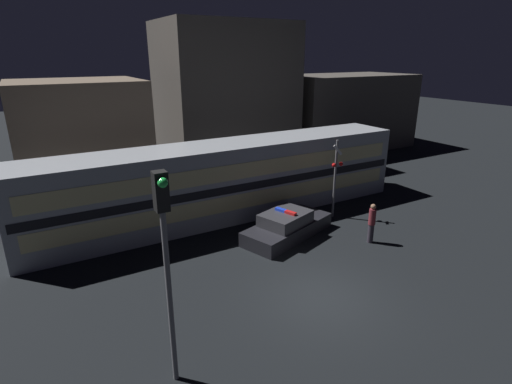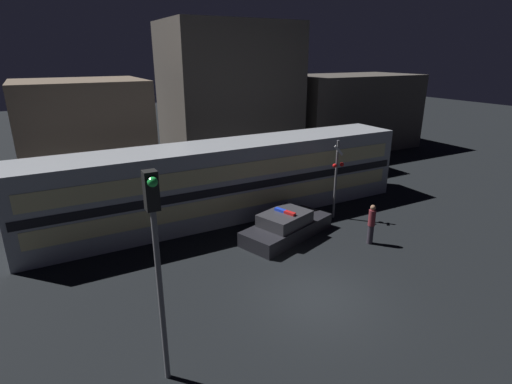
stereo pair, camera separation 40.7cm
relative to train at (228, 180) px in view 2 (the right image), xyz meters
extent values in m
plane|color=black|center=(-0.52, -8.27, -1.89)|extent=(120.00, 120.00, 0.00)
cube|color=#999EA5|center=(0.00, 0.01, 0.00)|extent=(19.60, 2.84, 3.77)
cube|color=black|center=(0.00, -1.42, 0.00)|extent=(19.21, 0.03, 0.38)
cube|color=beige|center=(0.00, -1.42, -0.68)|extent=(18.62, 0.02, 0.75)
cube|color=beige|center=(0.00, -1.42, 0.83)|extent=(18.62, 0.02, 0.75)
cube|color=black|center=(1.25, -3.64, -1.56)|extent=(4.93, 3.19, 0.66)
cube|color=#333338|center=(1.07, -3.70, -0.95)|extent=(2.60, 2.22, 0.55)
cube|color=red|center=(1.16, -3.96, -0.62)|extent=(0.36, 0.58, 0.12)
cube|color=blue|center=(0.99, -3.44, -0.62)|extent=(0.36, 0.58, 0.12)
cylinder|color=#2D2833|center=(4.06, -6.01, -1.46)|extent=(0.26, 0.26, 0.86)
cylinder|color=maroon|center=(4.06, -6.01, -0.67)|extent=(0.30, 0.30, 0.72)
sphere|color=#8C664C|center=(4.06, -6.01, -0.20)|extent=(0.23, 0.23, 0.23)
cylinder|color=slate|center=(4.55, -2.89, 0.11)|extent=(0.11, 0.11, 3.99)
sphere|color=red|center=(4.33, -3.01, 0.91)|extent=(0.20, 0.20, 0.20)
sphere|color=red|center=(4.78, -3.01, 0.91)|extent=(0.20, 0.20, 0.20)
cube|color=white|center=(4.55, -2.97, 1.63)|extent=(0.58, 0.03, 0.58)
cylinder|color=slate|center=(-6.06, -9.27, 0.44)|extent=(0.14, 0.14, 4.66)
cube|color=black|center=(-6.06, -9.27, 3.22)|extent=(0.30, 0.30, 0.90)
sphere|color=green|center=(-6.06, -9.46, 3.48)|extent=(0.23, 0.23, 0.23)
cube|color=brown|center=(-5.72, 6.92, 1.41)|extent=(6.80, 5.81, 6.59)
cube|color=#47423D|center=(4.59, 9.34, 3.14)|extent=(9.08, 6.33, 10.06)
cube|color=#47423D|center=(16.07, 9.46, 1.24)|extent=(11.66, 6.26, 6.25)
camera|label=1|loc=(-8.36, -17.36, 6.04)|focal=28.00mm
camera|label=2|loc=(-8.00, -17.56, 6.04)|focal=28.00mm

